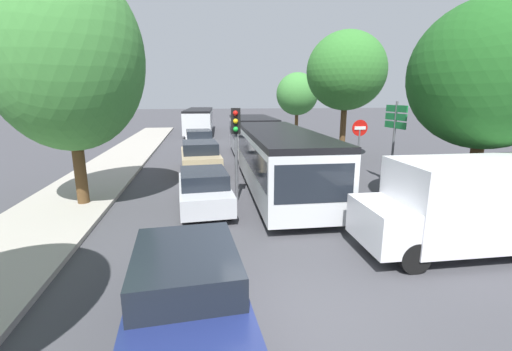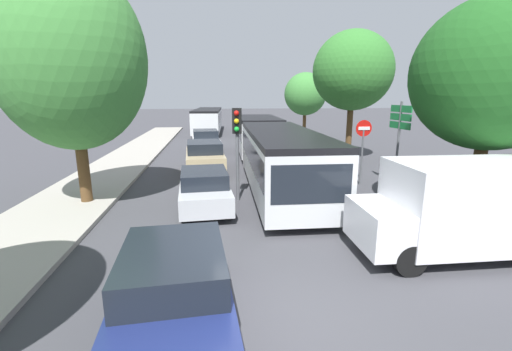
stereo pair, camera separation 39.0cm
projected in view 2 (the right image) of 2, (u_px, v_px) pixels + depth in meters
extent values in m
plane|color=#3D3D42|center=(285.00, 314.00, 6.13)|extent=(200.00, 200.00, 0.00)
cube|color=#9E998E|center=(127.00, 159.00, 20.65)|extent=(3.20, 41.70, 0.14)
cube|color=silver|center=(281.00, 161.00, 13.68)|extent=(2.74, 9.41, 2.02)
cube|color=black|center=(282.00, 152.00, 13.60)|extent=(2.75, 9.04, 0.89)
cube|color=black|center=(282.00, 133.00, 13.43)|extent=(2.74, 9.41, 0.20)
cube|color=silver|center=(258.00, 136.00, 22.26)|extent=(2.66, 6.46, 2.02)
cube|color=black|center=(258.00, 130.00, 22.18)|extent=(2.68, 6.20, 0.89)
cube|color=black|center=(258.00, 119.00, 22.01)|extent=(2.66, 6.46, 0.20)
cylinder|color=black|center=(265.00, 143.00, 18.69)|extent=(1.88, 1.03, 1.86)
cube|color=black|center=(311.00, 184.00, 9.13)|extent=(2.21, 0.15, 1.08)
cylinder|color=black|center=(329.00, 201.00, 11.06)|extent=(0.32, 0.99, 0.98)
cylinder|color=black|center=(264.00, 203.00, 10.86)|extent=(0.32, 0.99, 0.98)
cylinder|color=black|center=(292.00, 165.00, 16.86)|extent=(0.32, 0.99, 0.98)
cylinder|color=black|center=(249.00, 166.00, 16.66)|extent=(0.32, 0.99, 0.98)
cylinder|color=black|center=(274.00, 147.00, 22.55)|extent=(0.32, 0.99, 0.98)
cylinder|color=black|center=(242.00, 148.00, 22.34)|extent=(0.32, 0.99, 0.98)
cube|color=silver|center=(208.00, 120.00, 36.27)|extent=(3.14, 11.57, 1.99)
cube|color=black|center=(208.00, 117.00, 36.18)|extent=(3.13, 11.00, 0.84)
cube|color=black|center=(208.00, 110.00, 36.02)|extent=(3.14, 11.57, 0.20)
cylinder|color=black|center=(201.00, 125.00, 40.04)|extent=(0.35, 1.01, 1.00)
cylinder|color=black|center=(220.00, 125.00, 40.19)|extent=(0.35, 1.01, 1.00)
cylinder|color=black|center=(195.00, 131.00, 33.03)|extent=(0.35, 1.01, 1.00)
cylinder|color=black|center=(217.00, 131.00, 33.18)|extent=(0.35, 1.01, 1.00)
cube|color=navy|center=(175.00, 293.00, 5.74)|extent=(2.01, 4.25, 0.67)
cube|color=black|center=(173.00, 264.00, 5.51)|extent=(1.75, 2.27, 0.51)
cylinder|color=black|center=(141.00, 273.00, 6.94)|extent=(0.26, 0.64, 0.63)
cylinder|color=black|center=(214.00, 266.00, 7.21)|extent=(0.26, 0.64, 0.63)
cube|color=#B7BABF|center=(204.00, 192.00, 11.87)|extent=(1.89, 4.00, 0.63)
cube|color=black|center=(204.00, 177.00, 11.66)|extent=(1.64, 2.13, 0.48)
cylinder|color=black|center=(185.00, 191.00, 13.00)|extent=(0.24, 0.61, 0.59)
cylinder|color=black|center=(221.00, 189.00, 13.25)|extent=(0.24, 0.61, 0.59)
cylinder|color=black|center=(184.00, 212.00, 10.61)|extent=(0.24, 0.61, 0.59)
cylinder|color=black|center=(228.00, 210.00, 10.86)|extent=(0.24, 0.61, 0.59)
cube|color=tan|center=(205.00, 159.00, 17.83)|extent=(2.13, 4.51, 0.71)
cube|color=black|center=(204.00, 147.00, 17.59)|extent=(1.85, 2.41, 0.54)
cylinder|color=black|center=(190.00, 160.00, 19.10)|extent=(0.27, 0.68, 0.67)
cylinder|color=black|center=(218.00, 159.00, 19.39)|extent=(0.27, 0.68, 0.67)
cylinder|color=black|center=(190.00, 170.00, 16.41)|extent=(0.27, 0.68, 0.67)
cylinder|color=black|center=(222.00, 169.00, 16.69)|extent=(0.27, 0.68, 0.67)
cube|color=white|center=(206.00, 142.00, 24.22)|extent=(2.08, 4.39, 0.69)
cube|color=black|center=(205.00, 134.00, 23.98)|extent=(1.81, 2.34, 0.53)
cylinder|color=black|center=(195.00, 144.00, 25.46)|extent=(0.26, 0.67, 0.65)
cylinder|color=black|center=(215.00, 143.00, 25.73)|extent=(0.26, 0.67, 0.65)
cylinder|color=black|center=(195.00, 149.00, 22.83)|extent=(0.26, 0.67, 0.65)
cylinder|color=black|center=(218.00, 149.00, 23.11)|extent=(0.26, 0.67, 0.65)
cube|color=silver|center=(478.00, 203.00, 8.21)|extent=(4.13, 2.07, 2.00)
cube|color=silver|center=(376.00, 225.00, 8.06)|extent=(0.93, 1.92, 1.00)
cylinder|color=black|center=(410.00, 260.00, 7.40)|extent=(0.72, 0.25, 0.72)
cylinder|color=black|center=(375.00, 230.00, 9.02)|extent=(0.72, 0.25, 0.72)
cylinder|color=black|center=(490.00, 225.00, 9.37)|extent=(0.72, 0.25, 0.72)
cylinder|color=#56595E|center=(237.00, 155.00, 12.45)|extent=(0.12, 0.12, 3.40)
cube|color=black|center=(237.00, 121.00, 12.16)|extent=(0.36, 0.29, 0.90)
sphere|color=red|center=(236.00, 113.00, 11.95)|extent=(0.18, 0.18, 0.18)
sphere|color=#EAAD14|center=(237.00, 121.00, 12.02)|extent=(0.18, 0.18, 0.18)
sphere|color=green|center=(237.00, 129.00, 12.08)|extent=(0.18, 0.18, 0.18)
cylinder|color=#56595E|center=(362.00, 158.00, 14.85)|extent=(0.08, 0.08, 2.40)
cylinder|color=red|center=(364.00, 128.00, 14.56)|extent=(0.70, 0.03, 0.70)
cube|color=white|center=(364.00, 128.00, 14.54)|extent=(0.50, 0.04, 0.14)
cylinder|color=#56595E|center=(398.00, 145.00, 14.41)|extent=(0.10, 0.10, 3.60)
cube|color=#197A38|center=(401.00, 109.00, 14.07)|extent=(0.16, 1.40, 0.28)
cube|color=#197A38|center=(400.00, 117.00, 14.14)|extent=(0.16, 1.40, 0.28)
cube|color=#197A38|center=(400.00, 125.00, 14.22)|extent=(0.16, 1.40, 0.28)
cylinder|color=#51381E|center=(83.00, 167.00, 12.02)|extent=(0.39, 0.39, 2.76)
ellipsoid|color=#3D7F38|center=(71.00, 58.00, 11.19)|extent=(4.86, 4.86, 6.04)
ellipsoid|color=#3D7F38|center=(79.00, 86.00, 11.03)|extent=(2.92, 2.92, 3.32)
cylinder|color=#51381E|center=(477.00, 177.00, 10.44)|extent=(0.37, 0.37, 2.79)
ellipsoid|color=#1E561E|center=(493.00, 74.00, 9.75)|extent=(4.47, 4.47, 4.34)
ellipsoid|color=#33752D|center=(466.00, 98.00, 10.33)|extent=(2.68, 2.68, 2.38)
cylinder|color=#51381E|center=(349.00, 130.00, 20.74)|extent=(0.36, 0.36, 3.53)
ellipsoid|color=#33752D|center=(353.00, 71.00, 19.94)|extent=(4.64, 4.64, 4.57)
cylinder|color=#51381E|center=(304.00, 124.00, 31.15)|extent=(0.31, 0.31, 2.56)
ellipsoid|color=#3D7F38|center=(305.00, 94.00, 30.53)|extent=(3.73, 3.73, 3.76)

